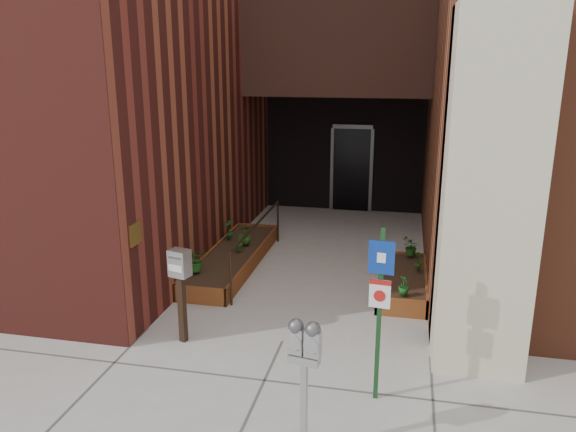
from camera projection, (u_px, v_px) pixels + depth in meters
The scene contains 15 objects.
ground at pixel (282, 342), 7.78m from camera, with size 80.00×80.00×0.00m, color #9E9991.
architecture at pixel (339, 5), 12.96m from camera, with size 20.00×14.60×10.00m.
planter_left at pixel (233, 259), 10.60m from camera, with size 0.90×3.60×0.30m.
planter_right at pixel (402, 282), 9.50m from camera, with size 0.80×2.20×0.30m.
handrail at pixel (258, 230), 10.29m from camera, with size 0.04×3.34×0.90m.
parking_meter at pixel (304, 352), 5.30m from camera, with size 0.33×0.18×1.44m.
sign_post at pixel (380, 297), 6.15m from camera, with size 0.28×0.08×2.06m.
payment_dropbox at pixel (180, 276), 7.54m from camera, with size 0.31×0.26×1.34m.
shrub_left_a at pixel (196, 260), 9.50m from camera, with size 0.36×0.36×0.40m, color #215F1B.
shrub_left_b at pixel (239, 242), 10.53m from camera, with size 0.18×0.18×0.32m, color #295E1B.
shrub_left_c at pixel (245, 235), 10.89m from camera, with size 0.21×0.21×0.38m, color #255518.
shrub_left_d at pixel (229, 229), 11.22m from camera, with size 0.21×0.21×0.40m, color #1A5C1C.
shrub_right_a at pixel (404, 285), 8.56m from camera, with size 0.16×0.16×0.29m, color #18571C.
shrub_right_b at pixel (419, 260), 9.57m from camera, with size 0.18×0.18×0.33m, color #285819.
shrub_right_c at pixel (411, 247), 10.23m from camera, with size 0.31×0.31×0.35m, color #1C4E16.
Camera 1 is at (1.54, -6.85, 3.79)m, focal length 35.00 mm.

